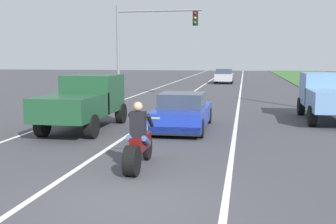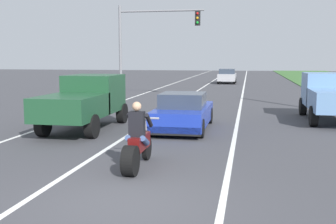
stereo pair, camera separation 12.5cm
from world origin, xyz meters
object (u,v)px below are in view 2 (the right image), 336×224
(motorcycle_with_rider, at_px, (137,145))
(traffic_light_mast_near, at_px, (147,36))
(sports_car_blue, at_px, (183,113))
(pickup_truck_right_shoulder_light_blue, at_px, (330,95))
(pickup_truck_left_lane_dark_green, at_px, (85,100))
(distant_car_far_ahead, at_px, (227,76))

(motorcycle_with_rider, xyz_separation_m, traffic_light_mast_near, (-3.99, 17.31, 3.47))
(sports_car_blue, xyz_separation_m, pickup_truck_right_shoulder_light_blue, (5.71, 3.26, 0.48))
(motorcycle_with_rider, height_order, sports_car_blue, motorcycle_with_rider)
(pickup_truck_left_lane_dark_green, relative_size, pickup_truck_right_shoulder_light_blue, 1.00)
(traffic_light_mast_near, bearing_deg, pickup_truck_right_shoulder_light_blue, -40.01)
(pickup_truck_right_shoulder_light_blue, bearing_deg, traffic_light_mast_near, 139.99)
(pickup_truck_right_shoulder_light_blue, xyz_separation_m, traffic_light_mast_near, (-9.93, 8.33, 2.95))
(pickup_truck_left_lane_dark_green, bearing_deg, traffic_light_mast_near, 93.10)
(pickup_truck_left_lane_dark_green, bearing_deg, distant_car_far_ahead, 82.79)
(pickup_truck_right_shoulder_light_blue, relative_size, distant_car_far_ahead, 1.20)
(sports_car_blue, distance_m, traffic_light_mast_near, 12.81)
(sports_car_blue, distance_m, distant_car_far_ahead, 28.58)
(pickup_truck_left_lane_dark_green, height_order, distant_car_far_ahead, pickup_truck_left_lane_dark_green)
(pickup_truck_left_lane_dark_green, height_order, pickup_truck_right_shoulder_light_blue, same)
(pickup_truck_left_lane_dark_green, bearing_deg, pickup_truck_right_shoulder_light_blue, 22.90)
(sports_car_blue, height_order, traffic_light_mast_near, traffic_light_mast_near)
(pickup_truck_right_shoulder_light_blue, bearing_deg, distant_car_far_ahead, 102.40)
(motorcycle_with_rider, bearing_deg, sports_car_blue, 87.73)
(sports_car_blue, height_order, pickup_truck_right_shoulder_light_blue, pickup_truck_right_shoulder_light_blue)
(motorcycle_with_rider, relative_size, pickup_truck_left_lane_dark_green, 0.46)
(pickup_truck_right_shoulder_light_blue, relative_size, traffic_light_mast_near, 0.80)
(motorcycle_with_rider, bearing_deg, pickup_truck_right_shoulder_light_blue, 56.54)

